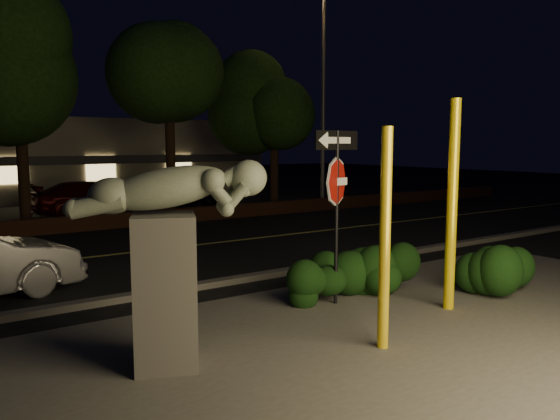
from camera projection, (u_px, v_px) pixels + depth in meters
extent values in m
plane|color=black|center=(133.00, 233.00, 16.89)|extent=(90.00, 90.00, 0.00)
cube|color=#4C4944|center=(395.00, 334.00, 7.88)|extent=(14.00, 6.00, 0.02)
cube|color=black|center=(172.00, 248.00, 14.43)|extent=(80.00, 8.00, 0.01)
cube|color=#BAB64A|center=(172.00, 248.00, 14.43)|extent=(80.00, 0.12, 0.00)
cube|color=#4C4944|center=(253.00, 277.00, 11.07)|extent=(80.00, 0.25, 0.12)
cube|color=#4D2818|center=(119.00, 220.00, 17.92)|extent=(40.00, 0.35, 0.50)
cube|color=black|center=(75.00, 210.00, 22.62)|extent=(40.00, 12.00, 0.01)
cube|color=gray|center=(34.00, 158.00, 28.93)|extent=(22.00, 10.00, 4.00)
cube|color=#333338|center=(56.00, 161.00, 24.75)|extent=(22.00, 0.20, 0.40)
cube|color=#FFD87F|center=(8.00, 170.00, 23.72)|extent=(1.40, 0.08, 1.20)
cube|color=#FFD87F|center=(101.00, 168.00, 25.97)|extent=(1.40, 0.08, 1.20)
cube|color=#FFD87F|center=(179.00, 166.00, 28.21)|extent=(1.40, 0.08, 1.20)
cylinder|color=black|center=(23.00, 163.00, 17.85)|extent=(0.36, 0.36, 4.25)
ellipsoid|color=black|center=(16.00, 39.00, 17.37)|extent=(5.20, 5.20, 4.68)
cylinder|color=black|center=(171.00, 164.00, 20.35)|extent=(0.36, 0.36, 4.00)
ellipsoid|color=black|center=(168.00, 63.00, 19.90)|extent=(4.80, 4.80, 4.32)
cylinder|color=black|center=(274.00, 162.00, 23.57)|extent=(0.36, 0.36, 3.90)
ellipsoid|color=black|center=(274.00, 80.00, 23.15)|extent=(4.40, 4.40, 3.96)
cylinder|color=yellow|center=(385.00, 240.00, 7.18)|extent=(0.15, 0.15, 2.97)
cylinder|color=yellow|center=(452.00, 206.00, 8.90)|extent=(0.17, 0.17, 3.47)
cylinder|color=black|center=(336.00, 219.00, 9.21)|extent=(0.06, 0.06, 2.97)
cube|color=white|center=(337.00, 182.00, 9.14)|extent=(0.45, 0.08, 0.13)
cube|color=black|center=(337.00, 140.00, 9.05)|extent=(1.00, 0.15, 0.32)
cube|color=white|center=(337.00, 140.00, 9.05)|extent=(0.63, 0.10, 0.13)
cube|color=#4C4944|center=(165.00, 292.00, 6.65)|extent=(0.97, 0.97, 1.91)
sphere|color=#5E6A59|center=(249.00, 178.00, 6.69)|extent=(0.45, 0.45, 0.45)
ellipsoid|color=black|center=(319.00, 276.00, 9.58)|extent=(1.76, 0.98, 0.87)
ellipsoid|color=black|center=(372.00, 264.00, 9.92)|extent=(1.79, 1.00, 1.16)
ellipsoid|color=black|center=(499.00, 263.00, 10.15)|extent=(1.61, 1.06, 1.08)
cylinder|color=#535258|center=(323.00, 101.00, 24.15)|extent=(0.19, 0.19, 9.27)
imported|color=#3B0607|center=(93.00, 198.00, 21.14)|extent=(4.61, 2.02, 1.32)
imported|color=black|center=(167.00, 198.00, 21.85)|extent=(4.82, 3.70, 1.22)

